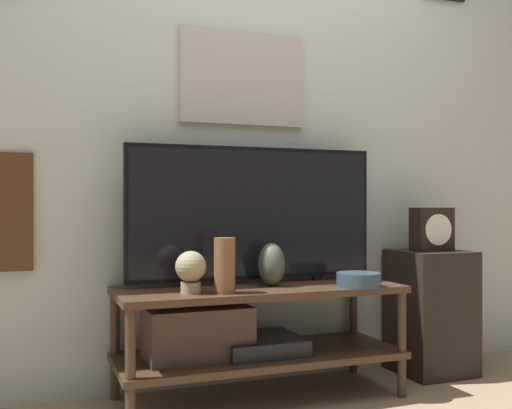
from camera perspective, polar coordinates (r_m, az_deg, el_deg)
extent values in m
cube|color=beige|center=(2.98, -1.75, 9.40)|extent=(6.40, 0.06, 2.70)
cube|color=#B2ADA3|center=(2.97, -1.25, 11.94)|extent=(0.63, 0.02, 0.45)
cube|color=#B2BCC6|center=(2.96, -1.20, 11.96)|extent=(0.59, 0.01, 0.42)
cube|color=#422D1E|center=(2.69, 0.31, -8.10)|extent=(1.27, 0.49, 0.03)
cube|color=#422D1E|center=(2.75, 0.31, -14.19)|extent=(1.27, 0.49, 0.03)
cylinder|color=#422D1E|center=(2.38, -11.88, -14.93)|extent=(0.04, 0.04, 0.50)
cylinder|color=#422D1E|center=(2.83, 13.71, -12.54)|extent=(0.04, 0.04, 0.50)
cylinder|color=#422D1E|center=(2.79, -13.28, -12.71)|extent=(0.04, 0.04, 0.50)
cylinder|color=#422D1E|center=(3.18, 9.26, -11.14)|extent=(0.04, 0.04, 0.50)
cube|color=black|center=(2.74, 0.31, -13.17)|extent=(0.36, 0.34, 0.07)
cube|color=#47382D|center=(2.63, -5.61, -12.00)|extent=(0.44, 0.27, 0.22)
cylinder|color=black|center=(2.70, -6.84, -7.55)|extent=(0.05, 0.05, 0.02)
cylinder|color=black|center=(2.92, 5.79, -6.96)|extent=(0.05, 0.05, 0.02)
cube|color=black|center=(2.77, -0.26, -0.81)|extent=(1.19, 0.04, 0.61)
cube|color=black|center=(2.76, -0.14, -0.82)|extent=(1.15, 0.01, 0.57)
cylinder|color=#2D4251|center=(2.71, 9.74, -7.07)|extent=(0.19, 0.19, 0.06)
ellipsoid|color=#4C5647|center=(2.69, 1.48, -5.72)|extent=(0.12, 0.14, 0.19)
cylinder|color=brown|center=(2.47, -3.01, -5.82)|extent=(0.09, 0.09, 0.23)
cylinder|color=silver|center=(2.93, 2.10, -5.89)|extent=(0.08, 0.08, 0.13)
cylinder|color=tan|center=(2.49, -6.23, -7.88)|extent=(0.08, 0.08, 0.05)
sphere|color=tan|center=(2.48, -6.23, -5.89)|extent=(0.13, 0.13, 0.13)
cube|color=black|center=(3.25, 16.29, -9.76)|extent=(0.35, 0.35, 0.63)
cube|color=black|center=(3.18, 16.39, -2.28)|extent=(0.21, 0.10, 0.22)
cylinder|color=white|center=(3.13, 16.99, -2.31)|extent=(0.16, 0.01, 0.16)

